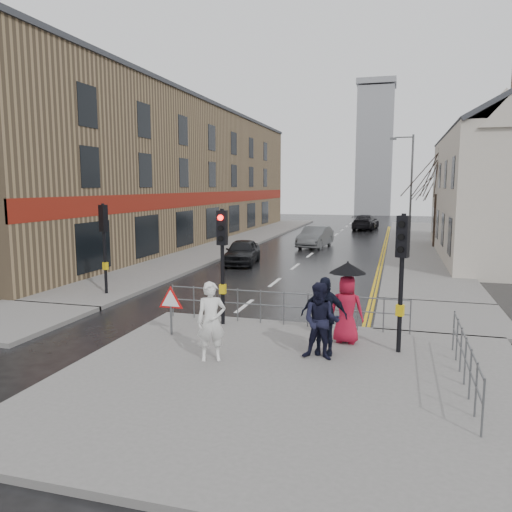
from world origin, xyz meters
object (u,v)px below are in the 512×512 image
Objects in this scene: car_mid at (315,237)px; car_parked at (242,252)px; pedestrian_b at (321,321)px; pedestrian_with_umbrella at (347,300)px; pedestrian_d at (324,315)px; pedestrian_a at (211,321)px.

car_parked is at bearing -100.03° from car_mid.
pedestrian_b is 1.51m from pedestrian_with_umbrella.
pedestrian_d is 15.04m from car_parked.
car_mid is (-4.21, 21.10, -0.56)m from pedestrian_with_umbrella.
pedestrian_a is at bearing -79.88° from car_mid.
pedestrian_b is 0.86× the size of pedestrian_with_umbrella.
pedestrian_d reaches higher than pedestrian_a.
pedestrian_d is at bearing 90.01° from pedestrian_b.
pedestrian_a reaches higher than car_mid.
pedestrian_with_umbrella is 1.12× the size of pedestrian_d.
pedestrian_d is at bearing -73.45° from car_mid.
pedestrian_a is 2.56m from pedestrian_b.
car_mid is at bearing 100.33° from pedestrian_b.
pedestrian_with_umbrella reaches higher than pedestrian_d.
pedestrian_a is 0.98× the size of pedestrian_d.
pedestrian_with_umbrella is 0.49× the size of car_mid.
pedestrian_with_umbrella is at bearing -68.35° from car_parked.
car_mid is at bearing 97.00° from pedestrian_d.
car_parked is 0.91× the size of car_mid.
car_parked is at bearing 115.19° from pedestrian_b.
pedestrian_d is at bearing 2.69° from pedestrian_a.
car_mid is at bearing 70.33° from pedestrian_a.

